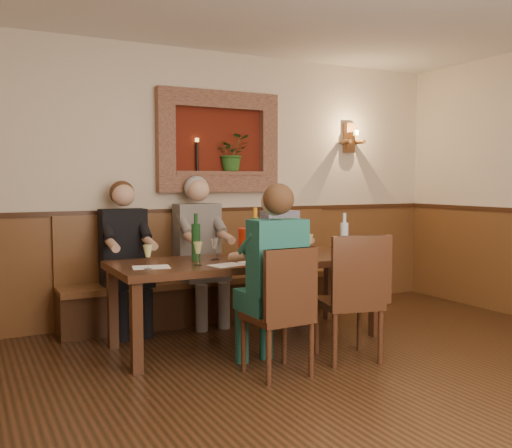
{
  "coord_description": "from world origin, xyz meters",
  "views": [
    {
      "loc": [
        -2.25,
        -2.62,
        1.43
      ],
      "look_at": [
        0.1,
        1.9,
        1.05
      ],
      "focal_mm": 40.0,
      "sensor_mm": 36.0,
      "label": 1
    }
  ],
  "objects_px": {
    "person_bench_right": "(284,262)",
    "wine_bottle_green_a": "(255,237)",
    "person_bench_mid": "(201,262)",
    "spittoon_bucket": "(252,244)",
    "person_bench_left": "(126,270)",
    "person_chair_front": "(271,294)",
    "bench": "(208,288)",
    "water_bottle": "(344,238)",
    "chair_near_left": "(278,338)",
    "chair_near_right": "(349,323)",
    "wine_bottle_green_b": "(196,241)",
    "dining_table": "(249,267)"
  },
  "relations": [
    {
      "from": "person_bench_right",
      "to": "person_bench_mid",
      "type": "bearing_deg",
      "value": -179.76
    },
    {
      "from": "person_bench_right",
      "to": "wine_bottle_green_a",
      "type": "distance_m",
      "value": 1.27
    },
    {
      "from": "dining_table",
      "to": "person_bench_right",
      "type": "distance_m",
      "value": 1.2
    },
    {
      "from": "chair_near_left",
      "to": "chair_near_right",
      "type": "relative_size",
      "value": 0.94
    },
    {
      "from": "bench",
      "to": "person_bench_mid",
      "type": "height_order",
      "value": "person_bench_mid"
    },
    {
      "from": "chair_near_left",
      "to": "person_bench_mid",
      "type": "xyz_separation_m",
      "value": [
        0.08,
        1.72,
        0.34
      ]
    },
    {
      "from": "person_bench_mid",
      "to": "water_bottle",
      "type": "distance_m",
      "value": 1.48
    },
    {
      "from": "chair_near_right",
      "to": "wine_bottle_green_b",
      "type": "xyz_separation_m",
      "value": [
        -0.94,
        0.94,
        0.62
      ]
    },
    {
      "from": "chair_near_right",
      "to": "person_chair_front",
      "type": "distance_m",
      "value": 0.74
    },
    {
      "from": "bench",
      "to": "wine_bottle_green_b",
      "type": "relative_size",
      "value": 7.36
    },
    {
      "from": "water_bottle",
      "to": "person_chair_front",
      "type": "bearing_deg",
      "value": -152.43
    },
    {
      "from": "person_chair_front",
      "to": "wine_bottle_green_b",
      "type": "xyz_separation_m",
      "value": [
        -0.26,
        0.89,
        0.33
      ]
    },
    {
      "from": "bench",
      "to": "person_chair_front",
      "type": "relative_size",
      "value": 2.12
    },
    {
      "from": "chair_near_right",
      "to": "spittoon_bucket",
      "type": "distance_m",
      "value": 1.08
    },
    {
      "from": "person_bench_mid",
      "to": "person_chair_front",
      "type": "bearing_deg",
      "value": -92.84
    },
    {
      "from": "person_bench_left",
      "to": "spittoon_bucket",
      "type": "height_order",
      "value": "person_bench_left"
    },
    {
      "from": "person_bench_right",
      "to": "water_bottle",
      "type": "bearing_deg",
      "value": -88.46
    },
    {
      "from": "dining_table",
      "to": "chair_near_left",
      "type": "distance_m",
      "value": 0.99
    },
    {
      "from": "bench",
      "to": "spittoon_bucket",
      "type": "relative_size",
      "value": 10.95
    },
    {
      "from": "person_bench_left",
      "to": "person_chair_front",
      "type": "xyz_separation_m",
      "value": [
        0.68,
        -1.61,
        -0.01
      ]
    },
    {
      "from": "chair_near_left",
      "to": "person_bench_right",
      "type": "xyz_separation_m",
      "value": [
        1.05,
        1.72,
        0.28
      ]
    },
    {
      "from": "person_bench_left",
      "to": "wine_bottle_green_a",
      "type": "distance_m",
      "value": 1.32
    },
    {
      "from": "wine_bottle_green_a",
      "to": "water_bottle",
      "type": "relative_size",
      "value": 1.15
    },
    {
      "from": "person_bench_mid",
      "to": "person_bench_right",
      "type": "distance_m",
      "value": 0.97
    },
    {
      "from": "spittoon_bucket",
      "to": "water_bottle",
      "type": "distance_m",
      "value": 0.89
    },
    {
      "from": "dining_table",
      "to": "water_bottle",
      "type": "relative_size",
      "value": 6.11
    },
    {
      "from": "dining_table",
      "to": "chair_near_left",
      "type": "height_order",
      "value": "chair_near_left"
    },
    {
      "from": "person_bench_mid",
      "to": "wine_bottle_green_b",
      "type": "relative_size",
      "value": 3.65
    },
    {
      "from": "person_bench_left",
      "to": "wine_bottle_green_b",
      "type": "distance_m",
      "value": 0.9
    },
    {
      "from": "dining_table",
      "to": "wine_bottle_green_b",
      "type": "distance_m",
      "value": 0.53
    },
    {
      "from": "person_bench_right",
      "to": "wine_bottle_green_a",
      "type": "bearing_deg",
      "value": -132.36
    },
    {
      "from": "wine_bottle_green_a",
      "to": "water_bottle",
      "type": "xyz_separation_m",
      "value": [
        0.84,
        -0.16,
        -0.03
      ]
    },
    {
      "from": "chair_near_right",
      "to": "spittoon_bucket",
      "type": "height_order",
      "value": "spittoon_bucket"
    },
    {
      "from": "person_chair_front",
      "to": "bench",
      "type": "bearing_deg",
      "value": 83.38
    },
    {
      "from": "dining_table",
      "to": "water_bottle",
      "type": "height_order",
      "value": "water_bottle"
    },
    {
      "from": "wine_bottle_green_a",
      "to": "dining_table",
      "type": "bearing_deg",
      "value": 125.9
    },
    {
      "from": "person_bench_mid",
      "to": "wine_bottle_green_a",
      "type": "xyz_separation_m",
      "value": [
        0.16,
        -0.89,
        0.32
      ]
    },
    {
      "from": "water_bottle",
      "to": "person_bench_right",
      "type": "bearing_deg",
      "value": 91.54
    },
    {
      "from": "wine_bottle_green_a",
      "to": "person_bench_left",
      "type": "bearing_deg",
      "value": 135.88
    },
    {
      "from": "chair_near_right",
      "to": "dining_table",
      "type": "bearing_deg",
      "value": 133.13
    },
    {
      "from": "bench",
      "to": "spittoon_bucket",
      "type": "distance_m",
      "value": 1.15
    },
    {
      "from": "spittoon_bucket",
      "to": "wine_bottle_green_a",
      "type": "bearing_deg",
      "value": 10.12
    },
    {
      "from": "person_chair_front",
      "to": "person_bench_right",
      "type": "bearing_deg",
      "value": 56.96
    },
    {
      "from": "chair_near_left",
      "to": "person_chair_front",
      "type": "relative_size",
      "value": 0.68
    },
    {
      "from": "person_chair_front",
      "to": "person_bench_left",
      "type": "bearing_deg",
      "value": 112.82
    },
    {
      "from": "person_bench_left",
      "to": "person_bench_right",
      "type": "bearing_deg",
      "value": 0.09
    },
    {
      "from": "wine_bottle_green_a",
      "to": "bench",
      "type": "bearing_deg",
      "value": 92.2
    },
    {
      "from": "spittoon_bucket",
      "to": "wine_bottle_green_a",
      "type": "distance_m",
      "value": 0.07
    },
    {
      "from": "chair_near_right",
      "to": "person_bench_right",
      "type": "relative_size",
      "value": 0.75
    },
    {
      "from": "dining_table",
      "to": "spittoon_bucket",
      "type": "bearing_deg",
      "value": -89.96
    }
  ]
}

